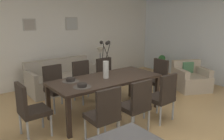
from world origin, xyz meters
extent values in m
plane|color=tan|center=(0.00, 0.00, 0.00)|extent=(9.00, 9.00, 0.00)
cube|color=silver|center=(0.00, 3.25, 1.30)|extent=(9.00, 0.10, 2.60)
cube|color=white|center=(3.65, 0.40, 1.30)|extent=(0.10, 6.30, 2.60)
cube|color=#33261E|center=(-0.04, 0.65, 0.71)|extent=(2.20, 0.96, 0.05)
cube|color=#33261E|center=(1.00, 1.08, 0.34)|extent=(0.07, 0.07, 0.69)
cube|color=#33261E|center=(-1.08, 1.08, 0.34)|extent=(0.07, 0.07, 0.69)
cube|color=#33261E|center=(1.00, 0.23, 0.34)|extent=(0.07, 0.07, 0.69)
cube|color=#33261E|center=(-1.08, 0.23, 0.34)|extent=(0.07, 0.07, 0.69)
cube|color=black|center=(-0.71, -0.17, 0.42)|extent=(0.45, 0.45, 0.08)
cube|color=black|center=(-0.72, -0.36, 0.68)|extent=(0.42, 0.07, 0.48)
cylinder|color=#9EA0A5|center=(-0.52, 0.01, 0.19)|extent=(0.04, 0.04, 0.38)
cylinder|color=#9EA0A5|center=(-0.90, 0.02, 0.19)|extent=(0.04, 0.04, 0.38)
cylinder|color=#9EA0A5|center=(-0.53, -0.37, 0.19)|extent=(0.04, 0.04, 0.38)
cylinder|color=#9EA0A5|center=(-0.91, -0.36, 0.19)|extent=(0.04, 0.04, 0.38)
cube|color=black|center=(-0.73, 1.44, 0.42)|extent=(0.47, 0.47, 0.08)
cube|color=black|center=(-0.74, 1.63, 0.68)|extent=(0.42, 0.09, 0.48)
cylinder|color=#9EA0A5|center=(-0.90, 1.24, 0.19)|extent=(0.04, 0.04, 0.38)
cylinder|color=#9EA0A5|center=(-0.52, 1.26, 0.19)|extent=(0.04, 0.04, 0.38)
cylinder|color=#9EA0A5|center=(-0.93, 1.62, 0.19)|extent=(0.04, 0.04, 0.38)
cylinder|color=#9EA0A5|center=(-0.55, 1.64, 0.19)|extent=(0.04, 0.04, 0.38)
cube|color=black|center=(-0.07, -0.19, 0.42)|extent=(0.44, 0.44, 0.08)
cube|color=black|center=(-0.07, -0.38, 0.68)|extent=(0.42, 0.06, 0.48)
cylinder|color=#9EA0A5|center=(0.13, 0.00, 0.19)|extent=(0.04, 0.04, 0.38)
cylinder|color=#9EA0A5|center=(-0.25, 0.01, 0.19)|extent=(0.04, 0.04, 0.38)
cylinder|color=#9EA0A5|center=(0.12, -0.38, 0.19)|extent=(0.04, 0.04, 0.38)
cylinder|color=#9EA0A5|center=(-0.26, -0.37, 0.19)|extent=(0.04, 0.04, 0.38)
cube|color=black|center=(-0.03, 1.48, 0.42)|extent=(0.45, 0.45, 0.08)
cube|color=black|center=(-0.03, 1.67, 0.68)|extent=(0.42, 0.07, 0.48)
cylinder|color=#9EA0A5|center=(-0.21, 1.28, 0.19)|extent=(0.04, 0.04, 0.38)
cylinder|color=#9EA0A5|center=(0.17, 1.29, 0.19)|extent=(0.04, 0.04, 0.38)
cylinder|color=#9EA0A5|center=(-0.22, 1.66, 0.19)|extent=(0.04, 0.04, 0.38)
cylinder|color=#9EA0A5|center=(0.16, 1.67, 0.19)|extent=(0.04, 0.04, 0.38)
cube|color=black|center=(0.60, -0.18, 0.42)|extent=(0.46, 0.46, 0.08)
cube|color=black|center=(0.60, -0.37, 0.68)|extent=(0.42, 0.08, 0.48)
cylinder|color=#9EA0A5|center=(0.78, 0.01, 0.19)|extent=(0.04, 0.04, 0.38)
cylinder|color=#9EA0A5|center=(0.40, 0.00, 0.19)|extent=(0.04, 0.04, 0.38)
cylinder|color=#9EA0A5|center=(0.79, -0.36, 0.19)|extent=(0.04, 0.04, 0.38)
cylinder|color=#9EA0A5|center=(0.42, -0.38, 0.19)|extent=(0.04, 0.04, 0.38)
cube|color=black|center=(0.61, 1.46, 0.42)|extent=(0.44, 0.44, 0.08)
cube|color=black|center=(0.61, 1.65, 0.68)|extent=(0.42, 0.06, 0.48)
cylinder|color=#9EA0A5|center=(0.42, 1.26, 0.19)|extent=(0.04, 0.04, 0.38)
cylinder|color=#9EA0A5|center=(0.80, 1.27, 0.19)|extent=(0.04, 0.04, 0.38)
cylinder|color=#9EA0A5|center=(0.42, 1.64, 0.19)|extent=(0.04, 0.04, 0.38)
cylinder|color=#9EA0A5|center=(0.80, 1.65, 0.19)|extent=(0.04, 0.04, 0.38)
cube|color=black|center=(-1.48, 0.64, 0.42)|extent=(0.45, 0.45, 0.08)
cube|color=black|center=(-1.67, 0.64, 0.68)|extent=(0.07, 0.42, 0.48)
cylinder|color=#9EA0A5|center=(-1.29, 0.46, 0.19)|extent=(0.04, 0.04, 0.38)
cylinder|color=#9EA0A5|center=(-1.29, 0.84, 0.19)|extent=(0.04, 0.04, 0.38)
cylinder|color=#9EA0A5|center=(-1.67, 0.45, 0.19)|extent=(0.04, 0.04, 0.38)
cylinder|color=#9EA0A5|center=(-1.67, 0.83, 0.19)|extent=(0.04, 0.04, 0.38)
cube|color=black|center=(1.41, 0.68, 0.42)|extent=(0.45, 0.45, 0.08)
cube|color=black|center=(1.60, 0.67, 0.68)|extent=(0.07, 0.42, 0.48)
cylinder|color=#9EA0A5|center=(1.23, 0.87, 0.19)|extent=(0.04, 0.04, 0.38)
cylinder|color=#9EA0A5|center=(1.22, 0.49, 0.19)|extent=(0.04, 0.04, 0.38)
cylinder|color=#9EA0A5|center=(1.61, 0.86, 0.19)|extent=(0.04, 0.04, 0.38)
cylinder|color=#9EA0A5|center=(1.60, 0.48, 0.19)|extent=(0.04, 0.04, 0.38)
cylinder|color=silver|center=(-0.04, 0.65, 0.91)|extent=(0.11, 0.11, 0.34)
cylinder|color=black|center=(0.02, 0.67, 1.24)|extent=(0.05, 0.12, 0.37)
sphere|color=black|center=(0.05, 0.68, 1.44)|extent=(0.07, 0.07, 0.07)
cylinder|color=black|center=(-0.07, 0.71, 1.24)|extent=(0.08, 0.05, 0.38)
sphere|color=black|center=(-0.08, 0.73, 1.44)|extent=(0.07, 0.07, 0.07)
cylinder|color=black|center=(-0.06, 0.60, 1.24)|extent=(0.15, 0.06, 0.36)
sphere|color=black|center=(-0.07, 0.57, 1.44)|extent=(0.07, 0.07, 0.07)
cylinder|color=#4C4742|center=(-0.70, 0.44, 0.74)|extent=(0.32, 0.32, 0.01)
cylinder|color=#2D2826|center=(-0.70, 0.44, 0.78)|extent=(0.17, 0.17, 0.06)
cylinder|color=black|center=(-0.70, 0.44, 0.79)|extent=(0.13, 0.13, 0.04)
cylinder|color=#4C4742|center=(-0.70, 0.87, 0.74)|extent=(0.32, 0.32, 0.01)
cylinder|color=#2D2826|center=(-0.70, 0.87, 0.78)|extent=(0.17, 0.17, 0.06)
cylinder|color=black|center=(-0.70, 0.87, 0.79)|extent=(0.13, 0.13, 0.04)
cube|color=#A89E8E|center=(-0.09, 2.52, 0.21)|extent=(1.80, 0.84, 0.42)
cube|color=#A89E8E|center=(-0.09, 2.86, 0.61)|extent=(1.80, 0.16, 0.38)
cube|color=#A89E8E|center=(0.76, 2.52, 0.52)|extent=(0.10, 0.84, 0.20)
cube|color=#A89E8E|center=(-0.94, 2.52, 0.52)|extent=(0.10, 0.84, 0.20)
cube|color=black|center=(1.14, 2.59, 0.26)|extent=(0.36, 0.36, 0.52)
cylinder|color=#4C4C51|center=(1.14, 2.59, 0.56)|extent=(0.12, 0.12, 0.08)
cylinder|color=#4C4C51|center=(1.14, 2.59, 0.74)|extent=(0.02, 0.02, 0.30)
cone|color=beige|center=(1.14, 2.59, 0.94)|extent=(0.22, 0.22, 0.18)
cube|color=#B7A893|center=(2.64, 0.49, 0.20)|extent=(1.07, 1.07, 0.40)
cube|color=#B7A893|center=(2.78, 0.78, 0.57)|extent=(0.79, 0.49, 0.35)
cube|color=#B7A893|center=(2.93, 0.33, 0.49)|extent=(0.42, 0.67, 0.18)
cube|color=#B7A893|center=(2.33, 0.61, 0.49)|extent=(0.42, 0.67, 0.18)
cube|color=#4C7F56|center=(2.74, 0.69, 0.56)|extent=(0.31, 0.20, 0.30)
cube|color=#B2ADA3|center=(-0.64, 3.18, 1.71)|extent=(0.33, 0.02, 0.31)
cube|color=#9E9389|center=(-0.64, 3.17, 1.71)|extent=(0.28, 0.01, 0.26)
cube|color=#B2ADA3|center=(0.57, 3.18, 1.71)|extent=(0.38, 0.02, 0.37)
cube|color=#B2B2AD|center=(0.57, 3.17, 1.71)|extent=(0.33, 0.01, 0.32)
cylinder|color=brown|center=(3.15, 2.03, 0.11)|extent=(0.24, 0.24, 0.22)
sphere|color=#2D6633|center=(3.15, 2.03, 0.40)|extent=(0.36, 0.36, 0.36)
sphere|color=#2D6633|center=(3.20, 2.00, 0.56)|extent=(0.22, 0.22, 0.22)
camera|label=1|loc=(-2.55, -2.86, 1.95)|focal=36.45mm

